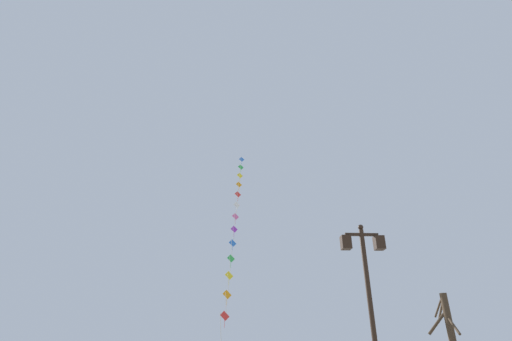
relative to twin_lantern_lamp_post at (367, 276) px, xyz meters
name	(u,v)px	position (x,y,z in m)	size (l,w,h in m)	color
twin_lantern_lamp_post	(367,276)	(0.00, 0.00, 0.00)	(1.28, 0.28, 4.97)	black
kite_train	(235,224)	(-4.02, 14.58, 6.18)	(1.24, 11.41, 17.60)	brown
bare_tree	(451,338)	(4.97, 5.40, -1.44)	(1.17, 2.59, 3.73)	#423323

